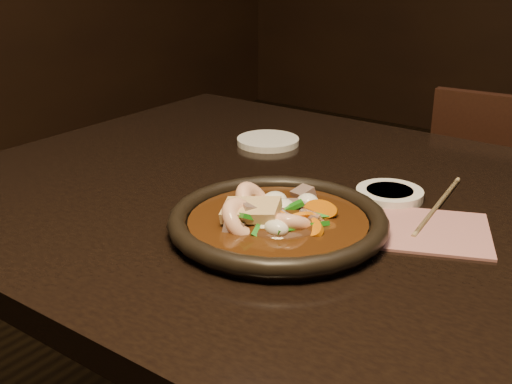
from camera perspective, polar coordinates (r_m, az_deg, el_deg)
The scene contains 8 objects.
table at distance 0.95m, azimuth 15.23°, elevation -7.58°, with size 1.60×0.90×0.75m.
chair at distance 1.67m, azimuth 21.58°, elevation -3.94°, with size 0.42×0.42×0.82m.
plate at distance 0.87m, azimuth 1.95°, elevation -2.72°, with size 0.30×0.30×0.03m.
stirfry at distance 0.87m, azimuth 1.78°, elevation -2.42°, with size 0.16×0.19×0.06m.
soy_dish at distance 1.01m, azimuth 11.78°, elevation -0.19°, with size 0.10×0.10×0.01m, color white.
saucer_left at distance 1.25m, azimuth 1.07°, elevation 4.54°, with size 0.12×0.12×0.01m, color white.
chopsticks at distance 0.99m, azimuth 15.87°, elevation -1.14°, with size 0.04×0.25×0.01m.
napkin at distance 0.91m, azimuth 15.63°, elevation -3.37°, with size 0.15×0.15×0.00m, color #AE6B6B.
Camera 1 is at (0.27, -0.79, 1.13)m, focal length 45.00 mm.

